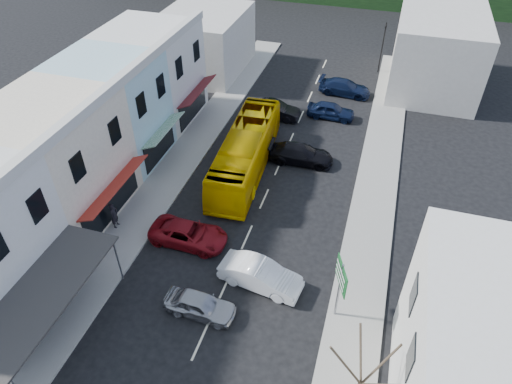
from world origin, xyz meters
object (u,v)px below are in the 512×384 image
at_px(car_red, 189,234).
at_px(traffic_signal, 382,48).
at_px(car_silver, 200,304).
at_px(car_white, 261,276).
at_px(street_tree, 361,384).
at_px(pedestrian_left, 114,216).
at_px(bus, 246,153).
at_px(direction_sign, 339,291).

height_order(car_red, traffic_signal, traffic_signal).
height_order(car_silver, car_white, same).
bearing_deg(traffic_signal, street_tree, 89.61).
relative_size(car_white, pedestrian_left, 2.59).
bearing_deg(pedestrian_left, bus, -39.83).
relative_size(car_silver, car_red, 0.96).
distance_m(car_red, street_tree, 14.36).
height_order(car_white, direction_sign, direction_sign).
xyz_separation_m(car_red, pedestrian_left, (-5.11, -0.17, 0.30)).
relative_size(bus, traffic_signal, 2.21).
xyz_separation_m(car_silver, direction_sign, (7.04, 1.95, 1.35)).
xyz_separation_m(bus, direction_sign, (8.69, -11.25, 0.50)).
height_order(bus, traffic_signal, traffic_signal).
distance_m(car_red, pedestrian_left, 5.12).
bearing_deg(street_tree, direction_sign, 106.30).
bearing_deg(direction_sign, pedestrian_left, 147.80).
distance_m(car_silver, pedestrian_left, 9.12).
relative_size(pedestrian_left, traffic_signal, 0.32).
xyz_separation_m(pedestrian_left, direction_sign, (14.90, -2.68, 1.05)).
xyz_separation_m(car_white, street_tree, (6.07, -6.34, 2.69)).
xyz_separation_m(direction_sign, street_tree, (1.60, -5.47, 1.34)).
xyz_separation_m(bus, car_white, (4.22, -10.38, -0.85)).
xyz_separation_m(car_red, direction_sign, (9.79, -2.85, 1.35)).
distance_m(car_white, traffic_signal, 31.38).
bearing_deg(street_tree, pedestrian_left, 153.73).
bearing_deg(pedestrian_left, street_tree, -120.20).
height_order(bus, car_red, bus).
bearing_deg(pedestrian_left, direction_sign, -104.12).
height_order(car_white, pedestrian_left, pedestrian_left).
xyz_separation_m(direction_sign, traffic_signal, (-0.60, 31.95, 0.57)).
xyz_separation_m(car_red, street_tree, (11.39, -8.32, 2.69)).
bearing_deg(traffic_signal, pedestrian_left, 60.21).
bearing_deg(car_red, street_tree, -125.42).
distance_m(street_tree, traffic_signal, 37.49).
bearing_deg(car_red, bus, -6.74).
height_order(car_silver, direction_sign, direction_sign).
bearing_deg(pedestrian_left, traffic_signal, -29.97).
bearing_deg(car_red, direction_sign, -105.52).
xyz_separation_m(street_tree, traffic_signal, (-2.20, 37.41, -0.77)).
bearing_deg(car_red, pedestrian_left, 92.68).
distance_m(car_white, street_tree, 9.18).
relative_size(car_silver, street_tree, 0.65).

